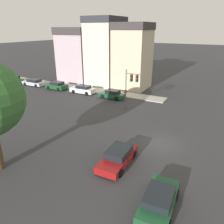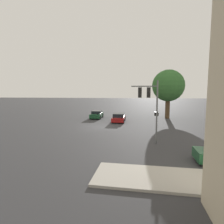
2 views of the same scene
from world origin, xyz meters
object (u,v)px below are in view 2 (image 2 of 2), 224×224
street_tree (168,86)px  traffic_signal (149,100)px  crossing_car_0 (97,115)px  crossing_car_1 (119,118)px

street_tree → traffic_signal: (17.19, -4.08, -1.93)m
traffic_signal → crossing_car_0: 17.89m
street_tree → crossing_car_1: 11.08m
street_tree → traffic_signal: street_tree is taller
crossing_car_0 → street_tree: bearing=95.3°
street_tree → crossing_car_0: 13.93m
crossing_car_0 → crossing_car_1: 5.57m
crossing_car_0 → crossing_car_1: bearing=50.8°
traffic_signal → crossing_car_1: (-12.00, -4.20, -3.30)m
crossing_car_1 → crossing_car_0: bearing=52.2°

